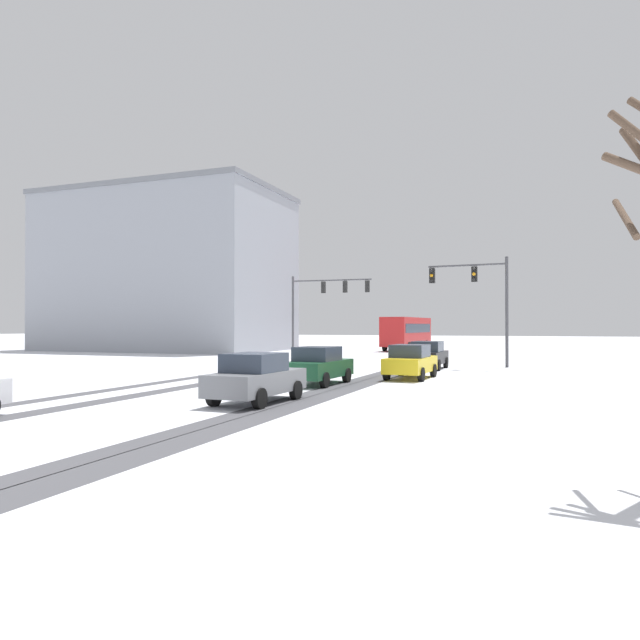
{
  "coord_description": "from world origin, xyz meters",
  "views": [
    {
      "loc": [
        10.45,
        -4.0,
        2.5
      ],
      "look_at": [
        0.0,
        23.43,
        2.8
      ],
      "focal_mm": 33.11,
      "sensor_mm": 36.0,
      "label": 1
    }
  ],
  "objects_px": {
    "traffic_signal_far_left": "(324,297)",
    "car_black_lead": "(428,355)",
    "car_dark_green_third": "(318,365)",
    "bus_oncoming": "(407,331)",
    "car_grey_fourth": "(256,378)",
    "office_building_far_left_block": "(167,272)",
    "car_yellow_cab_second": "(410,361)",
    "traffic_signal_near_right": "(479,291)"
  },
  "relations": [
    {
      "from": "traffic_signal_far_left",
      "to": "car_dark_green_third",
      "type": "distance_m",
      "value": 21.66
    },
    {
      "from": "car_dark_green_third",
      "to": "bus_oncoming",
      "type": "relative_size",
      "value": 0.37
    },
    {
      "from": "bus_oncoming",
      "to": "car_dark_green_third",
      "type": "bearing_deg",
      "value": -83.35
    },
    {
      "from": "traffic_signal_far_left",
      "to": "car_black_lead",
      "type": "xyz_separation_m",
      "value": [
        9.95,
        -9.33,
        -3.99
      ]
    },
    {
      "from": "car_dark_green_third",
      "to": "traffic_signal_far_left",
      "type": "bearing_deg",
      "value": 109.84
    },
    {
      "from": "car_black_lead",
      "to": "car_yellow_cab_second",
      "type": "distance_m",
      "value": 6.57
    },
    {
      "from": "traffic_signal_far_left",
      "to": "bus_oncoming",
      "type": "relative_size",
      "value": 0.59
    },
    {
      "from": "traffic_signal_near_right",
      "to": "car_grey_fourth",
      "type": "xyz_separation_m",
      "value": [
        -5.2,
        -18.37,
        -3.76
      ]
    },
    {
      "from": "traffic_signal_far_left",
      "to": "car_dark_green_third",
      "type": "relative_size",
      "value": 1.59
    },
    {
      "from": "traffic_signal_near_right",
      "to": "car_yellow_cab_second",
      "type": "height_order",
      "value": "traffic_signal_near_right"
    },
    {
      "from": "traffic_signal_far_left",
      "to": "office_building_far_left_block",
      "type": "distance_m",
      "value": 22.62
    },
    {
      "from": "car_grey_fourth",
      "to": "bus_oncoming",
      "type": "distance_m",
      "value": 43.48
    },
    {
      "from": "car_black_lead",
      "to": "office_building_far_left_block",
      "type": "bearing_deg",
      "value": 149.86
    },
    {
      "from": "traffic_signal_far_left",
      "to": "car_yellow_cab_second",
      "type": "xyz_separation_m",
      "value": [
        10.33,
        -15.9,
        -3.99
      ]
    },
    {
      "from": "car_black_lead",
      "to": "office_building_far_left_block",
      "type": "height_order",
      "value": "office_building_far_left_block"
    },
    {
      "from": "car_yellow_cab_second",
      "to": "car_grey_fourth",
      "type": "bearing_deg",
      "value": -105.16
    },
    {
      "from": "traffic_signal_far_left",
      "to": "office_building_far_left_block",
      "type": "xyz_separation_m",
      "value": [
        -20.71,
        8.46,
        3.35
      ]
    },
    {
      "from": "car_dark_green_third",
      "to": "office_building_far_left_block",
      "type": "height_order",
      "value": "office_building_far_left_block"
    },
    {
      "from": "car_yellow_cab_second",
      "to": "car_dark_green_third",
      "type": "relative_size",
      "value": 1.0
    },
    {
      "from": "office_building_far_left_block",
      "to": "traffic_signal_near_right",
      "type": "bearing_deg",
      "value": -26.22
    },
    {
      "from": "traffic_signal_far_left",
      "to": "bus_oncoming",
      "type": "height_order",
      "value": "traffic_signal_far_left"
    },
    {
      "from": "car_grey_fourth",
      "to": "office_building_far_left_block",
      "type": "height_order",
      "value": "office_building_far_left_block"
    },
    {
      "from": "car_grey_fourth",
      "to": "car_black_lead",
      "type": "bearing_deg",
      "value": 81.81
    },
    {
      "from": "office_building_far_left_block",
      "to": "traffic_signal_far_left",
      "type": "bearing_deg",
      "value": -22.23
    },
    {
      "from": "car_dark_green_third",
      "to": "office_building_far_left_block",
      "type": "distance_m",
      "value": 40.57
    },
    {
      "from": "car_grey_fourth",
      "to": "office_building_far_left_block",
      "type": "xyz_separation_m",
      "value": [
        -28.2,
        34.83,
        7.35
      ]
    },
    {
      "from": "traffic_signal_near_right",
      "to": "office_building_far_left_block",
      "type": "bearing_deg",
      "value": 153.78
    },
    {
      "from": "traffic_signal_far_left",
      "to": "car_dark_green_third",
      "type": "bearing_deg",
      "value": -70.16
    },
    {
      "from": "car_yellow_cab_second",
      "to": "office_building_far_left_block",
      "type": "distance_m",
      "value": 40.13
    },
    {
      "from": "car_yellow_cab_second",
      "to": "car_grey_fourth",
      "type": "relative_size",
      "value": 1.0
    },
    {
      "from": "car_dark_green_third",
      "to": "car_grey_fourth",
      "type": "relative_size",
      "value": 1.0
    },
    {
      "from": "car_yellow_cab_second",
      "to": "office_building_far_left_block",
      "type": "height_order",
      "value": "office_building_far_left_block"
    },
    {
      "from": "traffic_signal_near_right",
      "to": "car_yellow_cab_second",
      "type": "distance_m",
      "value": 9.07
    },
    {
      "from": "car_black_lead",
      "to": "car_dark_green_third",
      "type": "xyz_separation_m",
      "value": [
        -2.72,
        -10.69,
        0.0
      ]
    },
    {
      "from": "traffic_signal_far_left",
      "to": "car_dark_green_third",
      "type": "height_order",
      "value": "traffic_signal_far_left"
    },
    {
      "from": "car_black_lead",
      "to": "car_grey_fourth",
      "type": "relative_size",
      "value": 0.99
    },
    {
      "from": "car_grey_fourth",
      "to": "bus_oncoming",
      "type": "relative_size",
      "value": 0.37
    },
    {
      "from": "traffic_signal_far_left",
      "to": "car_black_lead",
      "type": "bearing_deg",
      "value": -43.18
    },
    {
      "from": "bus_oncoming",
      "to": "office_building_far_left_block",
      "type": "relative_size",
      "value": 0.46
    },
    {
      "from": "car_grey_fourth",
      "to": "bus_oncoming",
      "type": "height_order",
      "value": "bus_oncoming"
    },
    {
      "from": "car_yellow_cab_second",
      "to": "office_building_far_left_block",
      "type": "xyz_separation_m",
      "value": [
        -31.04,
        24.36,
        7.35
      ]
    },
    {
      "from": "traffic_signal_near_right",
      "to": "office_building_far_left_block",
      "type": "height_order",
      "value": "office_building_far_left_block"
    }
  ]
}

